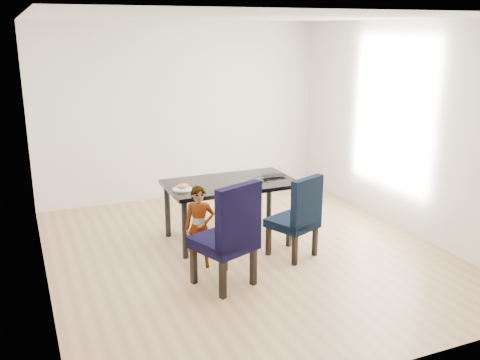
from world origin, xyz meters
name	(u,v)px	position (x,y,z in m)	size (l,w,h in m)	color
floor	(247,253)	(0.00, 0.00, -0.01)	(4.50, 5.00, 0.01)	tan
ceiling	(247,17)	(0.00, 0.00, 2.71)	(4.50, 5.00, 0.01)	white
wall_back	(182,111)	(0.00, 2.50, 1.35)	(4.50, 0.01, 2.70)	white
wall_front	(388,208)	(0.00, -2.50, 1.35)	(4.50, 0.01, 2.70)	white
wall_left	(35,160)	(-2.25, 0.00, 1.35)	(0.01, 5.00, 2.70)	white
wall_right	(407,128)	(2.25, 0.00, 1.35)	(0.01, 5.00, 2.70)	silver
dining_table	(231,210)	(0.00, 0.50, 0.38)	(1.60, 0.90, 0.75)	black
chair_left	(223,234)	(-0.55, -0.65, 0.56)	(0.54, 0.56, 1.13)	black
chair_right	(292,216)	(0.46, -0.28, 0.49)	(0.47, 0.49, 0.99)	black
child	(200,227)	(-0.64, -0.15, 0.47)	(0.34, 0.22, 0.93)	red
plate	(182,189)	(-0.66, 0.40, 0.76)	(0.24, 0.24, 0.01)	silver
sandwich	(183,186)	(-0.65, 0.41, 0.79)	(0.15, 0.07, 0.06)	#CC8049
laptop	(273,175)	(0.60, 0.53, 0.76)	(0.31, 0.20, 0.02)	black
cable_tangle	(265,181)	(0.40, 0.34, 0.75)	(0.15, 0.15, 0.01)	black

